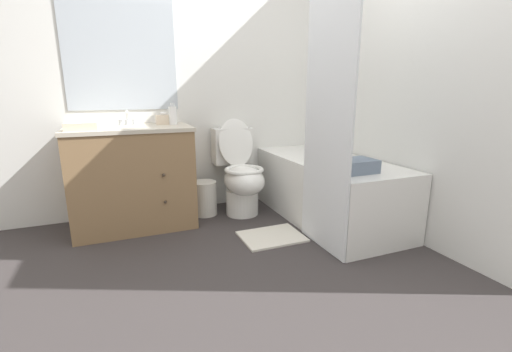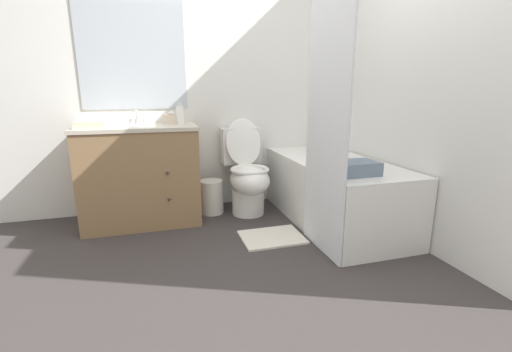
% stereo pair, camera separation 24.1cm
% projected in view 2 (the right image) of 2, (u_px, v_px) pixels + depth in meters
% --- Properties ---
extents(ground_plane, '(14.00, 14.00, 0.00)m').
position_uv_depth(ground_plane, '(278.00, 297.00, 1.90)').
color(ground_plane, '#383333').
extents(wall_back, '(8.00, 0.06, 2.50)m').
position_uv_depth(wall_back, '(216.00, 76.00, 3.23)').
color(wall_back, silver).
rests_on(wall_back, ground_plane).
extents(wall_right, '(0.05, 2.72, 2.50)m').
position_uv_depth(wall_right, '(388.00, 74.00, 2.75)').
color(wall_right, silver).
rests_on(wall_right, ground_plane).
extents(vanity_cabinet, '(0.96, 0.61, 0.84)m').
position_uv_depth(vanity_cabinet, '(141.00, 174.00, 2.93)').
color(vanity_cabinet, olive).
rests_on(vanity_cabinet, ground_plane).
extents(sink_faucet, '(0.14, 0.12, 0.12)m').
position_uv_depth(sink_faucet, '(137.00, 120.00, 2.99)').
color(sink_faucet, silver).
rests_on(sink_faucet, vanity_cabinet).
extents(toilet, '(0.37, 0.65, 0.87)m').
position_uv_depth(toilet, '(247.00, 174.00, 3.16)').
color(toilet, white).
rests_on(toilet, ground_plane).
extents(bathtub, '(0.70, 1.53, 0.55)m').
position_uv_depth(bathtub, '(333.00, 191.00, 2.97)').
color(bathtub, white).
rests_on(bathtub, ground_plane).
extents(shower_curtain, '(0.01, 0.56, 2.01)m').
position_uv_depth(shower_curtain, '(327.00, 107.00, 2.23)').
color(shower_curtain, white).
rests_on(shower_curtain, ground_plane).
extents(wastebasket, '(0.22, 0.22, 0.31)m').
position_uv_depth(wastebasket, '(212.00, 197.00, 3.19)').
color(wastebasket, silver).
rests_on(wastebasket, ground_plane).
extents(tissue_box, '(0.12, 0.11, 0.10)m').
position_uv_depth(tissue_box, '(172.00, 119.00, 3.01)').
color(tissue_box, beige).
rests_on(tissue_box, vanity_cabinet).
extents(soap_dispenser, '(0.07, 0.07, 0.18)m').
position_uv_depth(soap_dispenser, '(180.00, 114.00, 2.96)').
color(soap_dispenser, white).
rests_on(soap_dispenser, vanity_cabinet).
extents(hand_towel_folded, '(0.22, 0.12, 0.05)m').
position_uv_depth(hand_towel_folded, '(90.00, 125.00, 2.59)').
color(hand_towel_folded, beige).
rests_on(hand_towel_folded, vanity_cabinet).
extents(bath_towel_folded, '(0.33, 0.21, 0.09)m').
position_uv_depth(bath_towel_folded, '(354.00, 168.00, 2.38)').
color(bath_towel_folded, slate).
rests_on(bath_towel_folded, bathtub).
extents(bath_mat, '(0.47, 0.37, 0.02)m').
position_uv_depth(bath_mat, '(272.00, 237.00, 2.67)').
color(bath_mat, silver).
rests_on(bath_mat, ground_plane).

